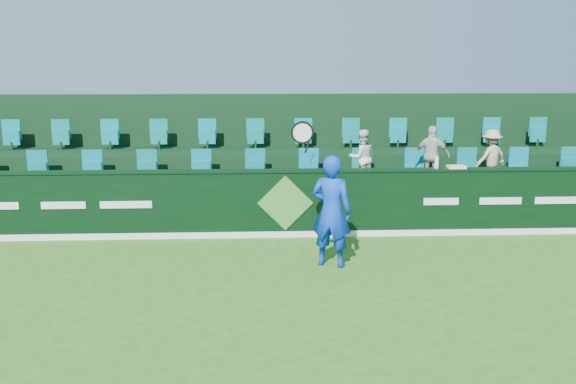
{
  "coord_description": "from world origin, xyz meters",
  "views": [
    {
      "loc": [
        -0.51,
        -8.37,
        3.49
      ],
      "look_at": [
        0.0,
        2.8,
        1.15
      ],
      "focal_mm": 40.0,
      "sensor_mm": 36.0,
      "label": 1
    }
  ],
  "objects_px": {
    "tennis_player": "(331,210)",
    "spectator_left": "(362,158)",
    "towel": "(456,167)",
    "spectator_middle": "(432,155)",
    "spectator_right": "(491,157)",
    "drinks_bottle": "(437,162)"
  },
  "relations": [
    {
      "from": "tennis_player",
      "to": "towel",
      "type": "relative_size",
      "value": 7.17
    },
    {
      "from": "tennis_player",
      "to": "spectator_left",
      "type": "xyz_separation_m",
      "value": [
        0.99,
        3.02,
        0.43
      ]
    },
    {
      "from": "spectator_left",
      "to": "drinks_bottle",
      "type": "relative_size",
      "value": 5.06
    },
    {
      "from": "spectator_left",
      "to": "towel",
      "type": "height_order",
      "value": "spectator_left"
    },
    {
      "from": "tennis_player",
      "to": "spectator_right",
      "type": "xyz_separation_m",
      "value": [
        3.81,
        3.02,
        0.42
      ]
    },
    {
      "from": "spectator_left",
      "to": "spectator_middle",
      "type": "height_order",
      "value": "spectator_middle"
    },
    {
      "from": "spectator_middle",
      "to": "drinks_bottle",
      "type": "xyz_separation_m",
      "value": [
        -0.21,
        -1.12,
        0.03
      ]
    },
    {
      "from": "spectator_left",
      "to": "spectator_right",
      "type": "distance_m",
      "value": 2.82
    },
    {
      "from": "tennis_player",
      "to": "spectator_middle",
      "type": "height_order",
      "value": "tennis_player"
    },
    {
      "from": "tennis_player",
      "to": "towel",
      "type": "bearing_deg",
      "value": 35.1
    },
    {
      "from": "tennis_player",
      "to": "towel",
      "type": "xyz_separation_m",
      "value": [
        2.7,
        1.9,
        0.4
      ]
    },
    {
      "from": "spectator_left",
      "to": "tennis_player",
      "type": "bearing_deg",
      "value": 56.85
    },
    {
      "from": "spectator_middle",
      "to": "towel",
      "type": "xyz_separation_m",
      "value": [
        0.19,
        -1.12,
        -0.06
      ]
    },
    {
      "from": "spectator_left",
      "to": "spectator_middle",
      "type": "distance_m",
      "value": 1.52
    },
    {
      "from": "spectator_right",
      "to": "drinks_bottle",
      "type": "relative_size",
      "value": 5.01
    },
    {
      "from": "tennis_player",
      "to": "spectator_left",
      "type": "height_order",
      "value": "tennis_player"
    },
    {
      "from": "tennis_player",
      "to": "spectator_left",
      "type": "relative_size",
      "value": 2.12
    },
    {
      "from": "spectator_middle",
      "to": "towel",
      "type": "distance_m",
      "value": 1.14
    },
    {
      "from": "spectator_right",
      "to": "drinks_bottle",
      "type": "distance_m",
      "value": 1.87
    },
    {
      "from": "tennis_player",
      "to": "spectator_left",
      "type": "distance_m",
      "value": 3.21
    },
    {
      "from": "tennis_player",
      "to": "spectator_right",
      "type": "relative_size",
      "value": 2.14
    },
    {
      "from": "tennis_player",
      "to": "spectator_middle",
      "type": "xyz_separation_m",
      "value": [
        2.51,
        3.02,
        0.47
      ]
    }
  ]
}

